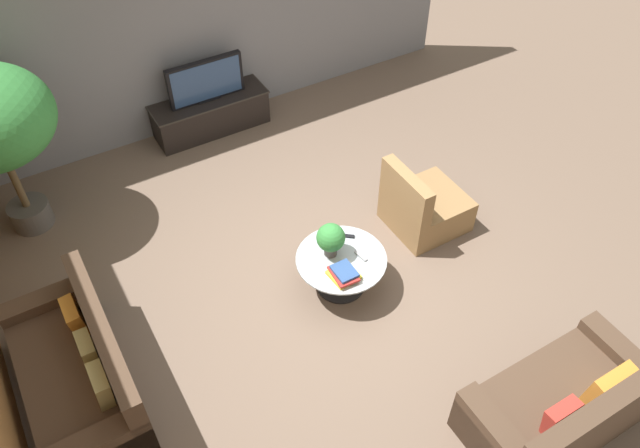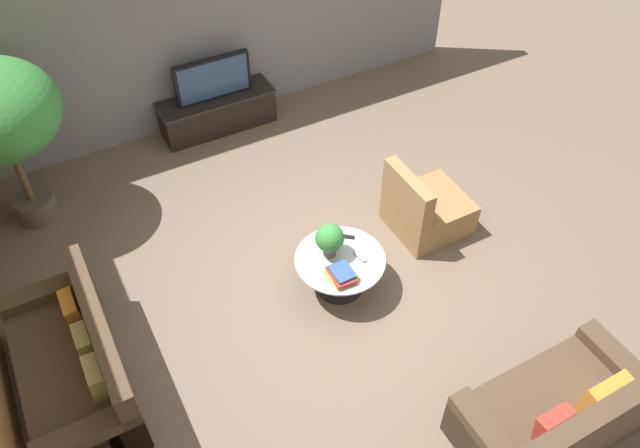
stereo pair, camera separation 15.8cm
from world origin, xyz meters
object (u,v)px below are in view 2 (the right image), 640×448
(media_console, at_px, (217,111))
(couch_by_wall, at_px, (76,366))
(armchair_wicker, at_px, (425,210))
(potted_plant_tabletop, at_px, (330,239))
(television, at_px, (213,79))
(couch_near_entry, at_px, (557,414))
(coffee_table, at_px, (340,267))

(media_console, distance_m, couch_by_wall, 3.97)
(armchair_wicker, height_order, potted_plant_tabletop, armchair_wicker)
(potted_plant_tabletop, bearing_deg, television, 90.07)
(television, relative_size, couch_near_entry, 0.62)
(television, bearing_deg, couch_near_entry, -80.99)
(media_console, xyz_separation_m, potted_plant_tabletop, (0.00, -3.06, 0.39))
(couch_by_wall, xyz_separation_m, armchair_wicker, (3.87, 0.17, -0.01))
(coffee_table, relative_size, potted_plant_tabletop, 2.42)
(couch_near_entry, bearing_deg, coffee_table, -70.58)
(couch_near_entry, bearing_deg, media_console, -80.99)
(coffee_table, relative_size, couch_near_entry, 0.57)
(media_console, bearing_deg, couch_near_entry, -80.99)
(media_console, xyz_separation_m, couch_near_entry, (0.86, -5.42, 0.03))
(media_console, xyz_separation_m, armchair_wicker, (1.32, -2.87, 0.02))
(television, height_order, couch_by_wall, television)
(coffee_table, height_order, armchair_wicker, armchair_wicker)
(coffee_table, distance_m, potted_plant_tabletop, 0.37)
(media_console, height_order, coffee_table, media_console)
(couch_near_entry, relative_size, armchair_wicker, 1.87)
(media_console, height_order, armchair_wicker, armchair_wicker)
(couch_near_entry, bearing_deg, couch_by_wall, -34.85)
(media_console, bearing_deg, potted_plant_tabletop, -89.93)
(armchair_wicker, bearing_deg, coffee_table, 103.08)
(media_console, xyz_separation_m, coffee_table, (0.06, -3.16, 0.04))
(couch_near_entry, height_order, potted_plant_tabletop, couch_near_entry)
(media_console, distance_m, coffee_table, 3.17)
(couch_by_wall, distance_m, potted_plant_tabletop, 2.58)
(television, xyz_separation_m, potted_plant_tabletop, (0.00, -3.05, -0.11))
(potted_plant_tabletop, bearing_deg, couch_near_entry, -70.10)
(television, xyz_separation_m, armchair_wicker, (1.32, -2.87, -0.48))
(couch_by_wall, bearing_deg, couch_near_entry, 55.15)
(armchair_wicker, xyz_separation_m, potted_plant_tabletop, (-1.32, -0.18, 0.37))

